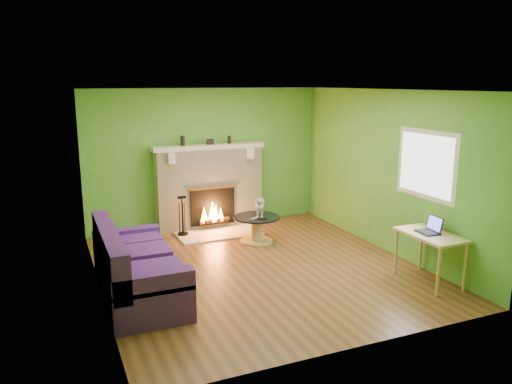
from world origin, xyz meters
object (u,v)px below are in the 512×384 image
at_px(sofa, 134,270).
at_px(desk, 431,240).
at_px(cat, 260,205).
at_px(coffee_table, 257,227).

height_order(sofa, desk, sofa).
xyz_separation_m(desk, cat, (-1.40, 2.62, 0.03)).
relative_size(desk, cat, 1.58).
bearing_deg(sofa, desk, -16.49).
bearing_deg(desk, sofa, 163.51).
height_order(sofa, coffee_table, sofa).
bearing_deg(sofa, cat, 31.77).
xyz_separation_m(sofa, coffee_table, (2.33, 1.44, -0.10)).
distance_m(sofa, desk, 3.98).
height_order(coffee_table, cat, cat).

